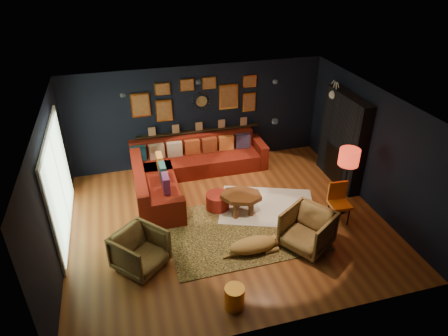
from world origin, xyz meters
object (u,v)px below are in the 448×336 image
object	(u,v)px
pouf	(218,201)
floor_lamp	(349,160)
dog	(253,243)
armchair_left	(140,249)
sectional	(183,170)
gold_stool	(235,298)
coffee_table	(241,198)
armchair_right	(307,228)
orange_chair	(339,199)

from	to	relation	value
pouf	floor_lamp	bearing A→B (deg)	-17.47
floor_lamp	dog	size ratio (longest dim) A/B	1.20
armchair_left	sectional	bearing A→B (deg)	23.36
gold_stool	sectional	bearing A→B (deg)	91.54
coffee_table	armchair_left	world-z (taller)	armchair_left
pouf	armchair_right	bearing A→B (deg)	-51.25
sectional	gold_stool	xyz separation A→B (m)	(0.11, -4.04, -0.12)
orange_chair	floor_lamp	size ratio (longest dim) A/B	0.58
pouf	gold_stool	distance (m)	2.76
gold_stool	dog	size ratio (longest dim) A/B	0.33
sectional	armchair_right	world-z (taller)	armchair_right
orange_chair	dog	xyz separation A→B (m)	(-2.04, -0.50, -0.30)
dog	armchair_left	bearing A→B (deg)	174.09
sectional	orange_chair	size ratio (longest dim) A/B	3.89
floor_lamp	dog	bearing A→B (deg)	-161.92
pouf	orange_chair	size ratio (longest dim) A/B	0.59
sectional	orange_chair	xyz separation A→B (m)	(2.87, -2.37, 0.19)
pouf	gold_stool	bearing A→B (deg)	-98.94
sectional	coffee_table	size ratio (longest dim) A/B	3.10
armchair_left	orange_chair	bearing A→B (deg)	-36.99
sectional	orange_chair	bearing A→B (deg)	-39.52
pouf	armchair_right	size ratio (longest dim) A/B	0.60
armchair_left	dog	distance (m)	2.11
dog	sectional	bearing A→B (deg)	104.63
gold_stool	dog	xyz separation A→B (m)	(0.72, 1.17, 0.01)
pouf	coffee_table	bearing A→B (deg)	-34.36
sectional	coffee_table	distance (m)	1.89
orange_chair	gold_stool	bearing A→B (deg)	-144.94
dog	floor_lamp	bearing A→B (deg)	16.52
sectional	dog	xyz separation A→B (m)	(0.83, -2.87, -0.10)
armchair_right	pouf	bearing A→B (deg)	-174.60
armchair_right	gold_stool	distance (m)	2.07
armchair_left	armchair_right	world-z (taller)	armchair_right
gold_stool	coffee_table	bearing A→B (deg)	70.11
pouf	dog	world-z (taller)	dog
sectional	pouf	bearing A→B (deg)	-67.69
sectional	floor_lamp	world-z (taller)	floor_lamp
coffee_table	orange_chair	distance (m)	2.03
coffee_table	armchair_right	size ratio (longest dim) A/B	1.27
sectional	floor_lamp	xyz separation A→B (m)	(3.11, -2.12, 0.96)
pouf	floor_lamp	xyz separation A→B (m)	(2.58, -0.81, 1.08)
gold_stool	orange_chair	size ratio (longest dim) A/B	0.47
armchair_left	gold_stool	world-z (taller)	armchair_left
sectional	dog	size ratio (longest dim) A/B	2.69
gold_stool	floor_lamp	world-z (taller)	floor_lamp
armchair_left	orange_chair	world-z (taller)	orange_chair
coffee_table	floor_lamp	xyz separation A→B (m)	(2.13, -0.51, 0.88)
armchair_right	sectional	bearing A→B (deg)	178.86
pouf	orange_chair	xyz separation A→B (m)	(2.33, -1.06, 0.32)
pouf	floor_lamp	size ratio (longest dim) A/B	0.34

